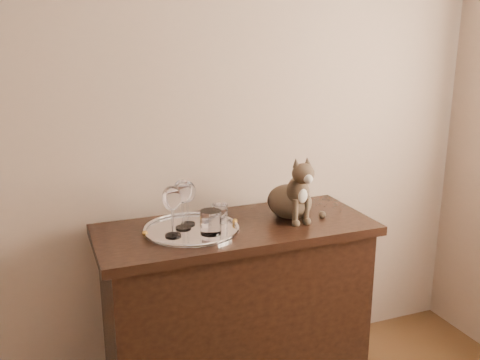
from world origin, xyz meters
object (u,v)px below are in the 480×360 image
object	(u,v)px
sideboard	(236,314)
tray	(192,230)
cat	(290,186)
wine_glass_c	(172,211)
wine_glass_b	(187,203)
tumbler_a	(211,222)
tumbler_c	(219,214)
wine_glass_d	(183,204)

from	to	relation	value
sideboard	tray	bearing A→B (deg)	179.26
sideboard	cat	size ratio (longest dim) A/B	4.06
sideboard	wine_glass_c	size ratio (longest dim) A/B	5.72
wine_glass_b	tumbler_a	world-z (taller)	wine_glass_b
tumbler_c	cat	xyz separation A→B (m)	(0.32, -0.02, 0.10)
tray	wine_glass_c	size ratio (longest dim) A/B	1.91
sideboard	tumbler_a	world-z (taller)	tumbler_a
sideboard	cat	world-z (taller)	cat
sideboard	tumbler_a	xyz separation A→B (m)	(-0.14, -0.07, 0.48)
tray	tumbler_c	world-z (taller)	tumbler_c
wine_glass_b	sideboard	bearing A→B (deg)	-19.49
wine_glass_c	tumbler_c	bearing A→B (deg)	19.38
tray	tumbler_a	distance (m)	0.11
sideboard	wine_glass_d	world-z (taller)	wine_glass_d
tray	cat	world-z (taller)	cat
wine_glass_c	tumbler_a	bearing A→B (deg)	-12.32
tray	wine_glass_c	distance (m)	0.15
tray	wine_glass_b	world-z (taller)	wine_glass_b
tumbler_a	wine_glass_b	bearing A→B (deg)	111.84
sideboard	cat	bearing A→B (deg)	3.42
sideboard	wine_glass_c	xyz separation A→B (m)	(-0.29, -0.04, 0.54)
tray	wine_glass_d	world-z (taller)	wine_glass_d
wine_glass_d	tumbler_c	xyz separation A→B (m)	(0.16, 0.01, -0.06)
wine_glass_c	tumbler_c	distance (m)	0.25
tumbler_a	cat	size ratio (longest dim) A/B	0.33
wine_glass_d	cat	bearing A→B (deg)	-1.74
sideboard	tumbler_c	bearing A→B (deg)	147.05
sideboard	wine_glass_d	size ratio (longest dim) A/B	5.70
tumbler_a	wine_glass_c	bearing A→B (deg)	167.68
wine_glass_d	cat	size ratio (longest dim) A/B	0.71
wine_glass_b	cat	size ratio (longest dim) A/B	0.65
wine_glass_b	tumbler_c	xyz separation A→B (m)	(0.13, -0.03, -0.06)
wine_glass_b	tumbler_a	bearing A→B (deg)	-68.16
wine_glass_c	wine_glass_d	bearing A→B (deg)	48.58
sideboard	wine_glass_d	xyz separation A→B (m)	(-0.23, 0.03, 0.54)
wine_glass_c	cat	bearing A→B (deg)	5.72
tray	wine_glass_d	bearing A→B (deg)	134.83
cat	wine_glass_b	bearing A→B (deg)	171.24
tumbler_a	cat	bearing A→B (deg)	12.39
wine_glass_d	tumbler_a	world-z (taller)	wine_glass_d
wine_glass_c	tumbler_a	distance (m)	0.16
cat	sideboard	bearing A→B (deg)	-178.73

